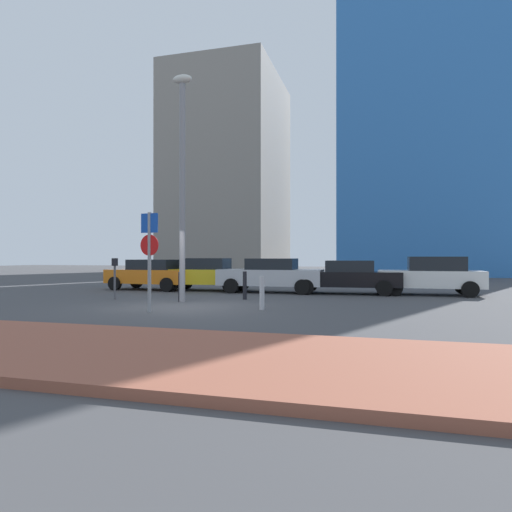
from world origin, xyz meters
name	(u,v)px	position (x,y,z in m)	size (l,w,h in m)	color
ground_plane	(182,307)	(0.00, 0.00, 0.00)	(120.00, 120.00, 0.00)	#424244
sidewalk_brick	(17,345)	(0.00, -6.53, 0.07)	(40.00, 3.80, 0.14)	#93513D
parked_car_orange	(152,274)	(-4.56, 6.33, 0.77)	(4.26, 2.19, 1.44)	orange
parked_car_yellow	(206,274)	(-1.88, 6.64, 0.79)	(4.15, 2.26, 1.51)	gold
parked_car_silver	(271,275)	(1.30, 6.32, 0.78)	(4.58, 1.99, 1.50)	#B7BABF
parked_car_black	(346,277)	(4.56, 6.47, 0.73)	(4.65, 2.05, 1.42)	black
parked_car_white	(431,275)	(7.98, 6.78, 0.82)	(4.09, 1.90, 1.58)	white
parking_sign_post	(149,249)	(-0.35, -1.41, 1.78)	(0.60, 0.11, 2.83)	gray
parking_meter	(115,273)	(-3.49, 1.65, 0.98)	(0.18, 0.14, 1.52)	#4C4C51
street_lamp	(182,170)	(-0.67, 1.43, 4.59)	(0.70, 0.36, 7.91)	gray
traffic_bollard_near	(181,287)	(-0.78, 1.53, 0.52)	(0.16, 0.16, 1.03)	black
traffic_bollard_mid	(262,293)	(2.58, -0.02, 0.50)	(0.15, 0.15, 1.00)	#B7B7BC
traffic_bollard_far	(245,285)	(1.14, 2.93, 0.52)	(0.15, 0.15, 1.03)	black
building_colorful_midrise	(423,130)	(9.96, 32.53, 13.80)	(14.93, 16.88, 27.60)	#3372BF
building_under_construction	(229,175)	(-10.18, 33.79, 10.72)	(11.04, 13.97, 21.43)	gray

